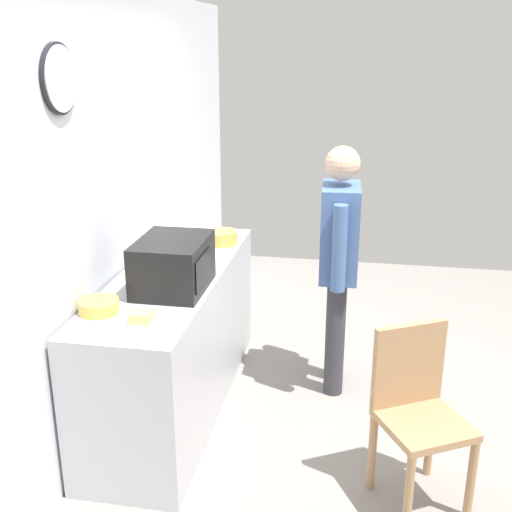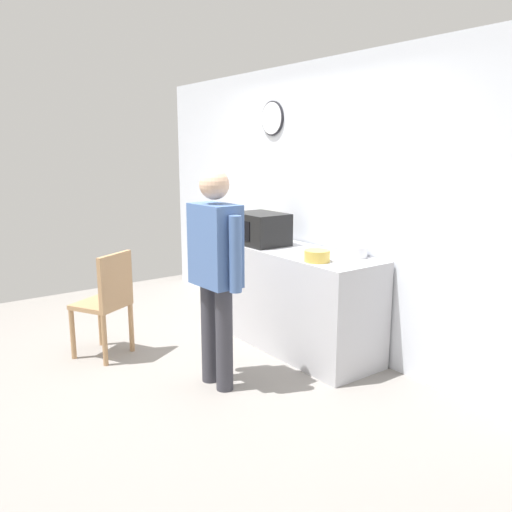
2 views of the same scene
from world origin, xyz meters
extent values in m
plane|color=gray|center=(0.00, 0.00, 0.00)|extent=(6.00, 6.00, 0.00)
cube|color=silver|center=(0.00, 1.60, 1.30)|extent=(5.40, 0.10, 2.60)
cylinder|color=white|center=(-0.65, 1.54, 2.11)|extent=(0.31, 0.03, 0.31)
cylinder|color=black|center=(-0.65, 1.54, 2.11)|extent=(0.34, 0.02, 0.34)
cube|color=#B7B7BC|center=(-0.04, 1.22, 0.46)|extent=(2.02, 0.62, 0.92)
cube|color=black|center=(-0.30, 1.13, 1.07)|extent=(0.50, 0.38, 0.30)
cube|color=black|center=(-0.36, 0.94, 1.07)|extent=(0.30, 0.01, 0.18)
cylinder|color=white|center=(-0.78, 1.15, 0.93)|extent=(0.28, 0.28, 0.01)
cube|color=#DABA6E|center=(-0.78, 1.15, 0.96)|extent=(0.11, 0.11, 0.05)
cylinder|color=gold|center=(-0.69, 1.42, 0.96)|extent=(0.21, 0.21, 0.07)
cylinder|color=gold|center=(0.59, 1.04, 0.97)|extent=(0.21, 0.21, 0.09)
cylinder|color=white|center=(0.64, 1.41, 0.97)|extent=(0.22, 0.22, 0.10)
cube|color=silver|center=(-0.87, 0.93, 0.92)|extent=(0.17, 0.03, 0.01)
cube|color=silver|center=(0.41, 1.33, 0.92)|extent=(0.17, 0.05, 0.01)
cylinder|color=#33333B|center=(0.47, 0.22, 0.40)|extent=(0.13, 0.13, 0.81)
cylinder|color=#33333B|center=(0.27, 0.21, 0.40)|extent=(0.13, 0.13, 0.81)
cube|color=#47669E|center=(0.37, 0.21, 1.11)|extent=(0.41, 0.26, 0.61)
cylinder|color=#47669E|center=(0.62, 0.23, 1.08)|extent=(0.09, 0.09, 0.55)
cylinder|color=#47669E|center=(0.12, 0.20, 1.08)|extent=(0.09, 0.09, 0.55)
sphere|color=#D1A889|center=(0.37, 0.21, 1.56)|extent=(0.22, 0.22, 0.22)
cylinder|color=#A87F56|center=(-0.99, -0.22, 0.23)|extent=(0.04, 0.04, 0.45)
cylinder|color=#A87F56|center=(-0.82, -0.53, 0.23)|extent=(0.04, 0.04, 0.45)
cylinder|color=#A87F56|center=(-0.68, -0.05, 0.23)|extent=(0.04, 0.04, 0.45)
cylinder|color=#A87F56|center=(-0.51, -0.36, 0.23)|extent=(0.04, 0.04, 0.45)
cube|color=#A87F56|center=(-0.75, -0.29, 0.47)|extent=(0.54, 0.54, 0.04)
cube|color=#A87F56|center=(-0.59, -0.20, 0.71)|extent=(0.23, 0.37, 0.45)
camera|label=1|loc=(-3.55, 0.06, 2.29)|focal=44.10mm
camera|label=2|loc=(3.60, -1.77, 1.82)|focal=36.44mm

